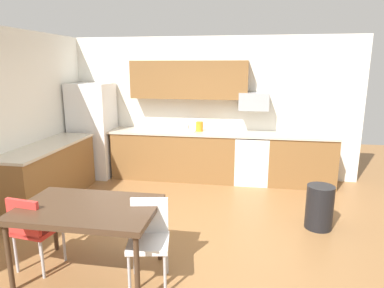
# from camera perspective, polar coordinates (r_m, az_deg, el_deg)

# --- Properties ---
(ground_plane) EXTENTS (12.00, 12.00, 0.00)m
(ground_plane) POSITION_cam_1_polar(r_m,az_deg,el_deg) (4.54, -2.16, -15.27)
(ground_plane) COLOR olive
(wall_back) EXTENTS (5.80, 0.10, 2.70)m
(wall_back) POSITION_cam_1_polar(r_m,az_deg,el_deg) (6.66, 2.36, 6.10)
(wall_back) COLOR white
(wall_back) RESTS_ON ground
(cabinet_run_back) EXTENTS (2.36, 0.60, 0.90)m
(cabinet_run_back) POSITION_cam_1_polar(r_m,az_deg,el_deg) (6.59, -3.00, -1.96)
(cabinet_run_back) COLOR brown
(cabinet_run_back) RESTS_ON ground
(cabinet_run_back_right) EXTENTS (1.19, 0.60, 0.90)m
(cabinet_run_back_right) POSITION_cam_1_polar(r_m,az_deg,el_deg) (6.52, 17.86, -2.76)
(cabinet_run_back_right) COLOR brown
(cabinet_run_back_right) RESTS_ON ground
(cabinet_run_left) EXTENTS (0.60, 2.00, 0.90)m
(cabinet_run_left) POSITION_cam_1_polar(r_m,az_deg,el_deg) (5.91, -23.02, -4.80)
(cabinet_run_left) COLOR brown
(cabinet_run_left) RESTS_ON ground
(countertop_back) EXTENTS (4.80, 0.64, 0.04)m
(countertop_back) POSITION_cam_1_polar(r_m,az_deg,el_deg) (6.39, 1.93, 1.90)
(countertop_back) COLOR beige
(countertop_back) RESTS_ON cabinet_run_back
(countertop_left) EXTENTS (0.64, 2.00, 0.04)m
(countertop_left) POSITION_cam_1_polar(r_m,az_deg,el_deg) (5.79, -23.43, -0.36)
(countertop_left) COLOR beige
(countertop_left) RESTS_ON cabinet_run_left
(upper_cabinets_back) EXTENTS (2.20, 0.34, 0.70)m
(upper_cabinets_back) POSITION_cam_1_polar(r_m,az_deg,el_deg) (6.45, -0.54, 10.78)
(upper_cabinets_back) COLOR brown
(refrigerator) EXTENTS (0.76, 0.70, 1.83)m
(refrigerator) POSITION_cam_1_polar(r_m,az_deg,el_deg) (6.94, -16.31, 2.23)
(refrigerator) COLOR white
(refrigerator) RESTS_ON ground
(oven_range) EXTENTS (0.60, 0.60, 0.91)m
(oven_range) POSITION_cam_1_polar(r_m,az_deg,el_deg) (6.44, 9.99, -2.45)
(oven_range) COLOR white
(oven_range) RESTS_ON ground
(microwave) EXTENTS (0.54, 0.36, 0.32)m
(microwave) POSITION_cam_1_polar(r_m,az_deg,el_deg) (6.35, 10.36, 7.09)
(microwave) COLOR #9EA0A5
(sink_basin) EXTENTS (0.48, 0.40, 0.14)m
(sink_basin) POSITION_cam_1_polar(r_m,az_deg,el_deg) (6.46, -1.54, 1.66)
(sink_basin) COLOR #A5A8AD
(sink_basin) RESTS_ON countertop_back
(sink_faucet) EXTENTS (0.02, 0.02, 0.24)m
(sink_faucet) POSITION_cam_1_polar(r_m,az_deg,el_deg) (6.60, -1.25, 3.33)
(sink_faucet) COLOR #B2B5BA
(sink_faucet) RESTS_ON countertop_back
(dining_table) EXTENTS (1.40, 0.90, 0.77)m
(dining_table) POSITION_cam_1_polar(r_m,az_deg,el_deg) (3.66, -17.18, -10.89)
(dining_table) COLOR #422D1E
(dining_table) RESTS_ON ground
(chair_near_table) EXTENTS (0.47, 0.47, 0.85)m
(chair_near_table) POSITION_cam_1_polar(r_m,az_deg,el_deg) (3.53, -7.28, -14.90)
(chair_near_table) COLOR white
(chair_near_table) RESTS_ON ground
(chair_far_side) EXTENTS (0.45, 0.45, 0.85)m
(chair_far_side) POSITION_cam_1_polar(r_m,az_deg,el_deg) (4.02, -25.23, -12.53)
(chair_far_side) COLOR red
(chair_far_side) RESTS_ON ground
(trash_bin) EXTENTS (0.36, 0.36, 0.60)m
(trash_bin) POSITION_cam_1_polar(r_m,az_deg,el_deg) (4.94, 20.70, -9.92)
(trash_bin) COLOR black
(trash_bin) RESTS_ON ground
(kettle) EXTENTS (0.14, 0.14, 0.20)m
(kettle) POSITION_cam_1_polar(r_m,az_deg,el_deg) (6.43, 1.26, 2.88)
(kettle) COLOR orange
(kettle) RESTS_ON countertop_back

